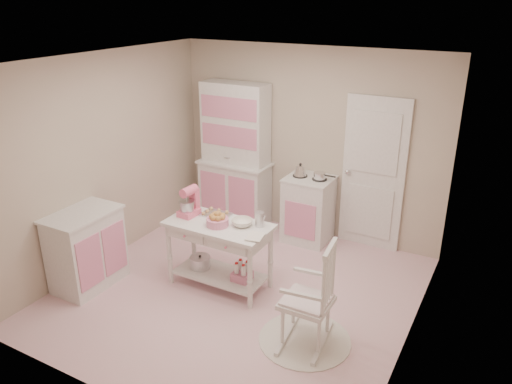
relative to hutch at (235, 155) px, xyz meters
The scene contains 14 objects.
room_shell 2.05m from the hutch, 58.15° to the right, with size 3.84×3.84×2.62m.
door 1.99m from the hutch, ahead, with size 0.82×0.05×2.04m, color white.
hutch is the anchor object (origin of this frame).
stove 1.33m from the hutch, ahead, with size 0.62×0.57×0.92m, color white.
base_cabinet 2.49m from the hutch, 104.30° to the right, with size 0.54×0.84×0.92m, color white.
lace_rug 3.10m from the hutch, 45.47° to the right, with size 0.92×0.92×0.01m, color white.
rocking_chair 2.97m from the hutch, 45.47° to the right, with size 0.48×0.72×1.10m, color white.
work_table 1.91m from the hutch, 64.84° to the right, with size 1.20×0.60×0.80m, color white.
stand_mixer 1.65m from the hutch, 77.91° to the right, with size 0.20×0.28×0.34m, color pink.
cookie_tray 1.59m from the hutch, 67.00° to the right, with size 0.34×0.24×0.02m, color silver.
bread_basket 1.86m from the hutch, 64.94° to the right, with size 0.25×0.25×0.09m, color pink.
mixing_bowl 1.87m from the hutch, 56.50° to the right, with size 0.23×0.23×0.07m, color white.
metal_pitcher 1.90m from the hutch, 50.62° to the right, with size 0.10×0.10×0.17m, color silver.
recipe_book 2.14m from the hutch, 55.20° to the right, with size 0.17×0.22×0.02m, color white.
Camera 1 is at (2.55, -4.22, 3.22)m, focal length 35.00 mm.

